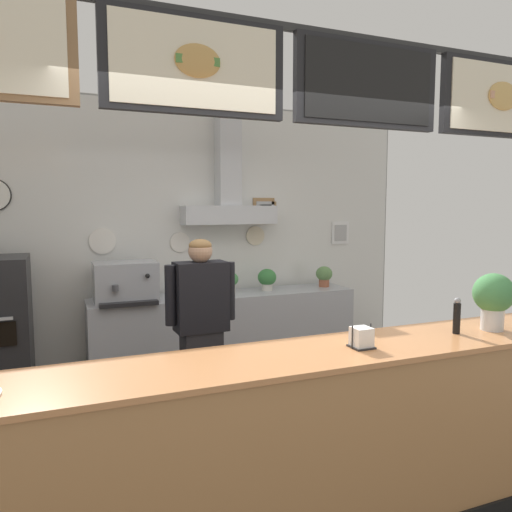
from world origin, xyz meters
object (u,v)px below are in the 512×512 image
(espresso_machine, at_px, (125,282))
(pepper_grinder, at_px, (457,316))
(potted_basil, at_px, (231,281))
(potted_thyme, at_px, (267,278))
(basil_vase, at_px, (493,298))
(shop_worker, at_px, (201,336))
(potted_sage, at_px, (324,275))
(napkin_holder, at_px, (361,338))

(espresso_machine, bearing_deg, pepper_grinder, -55.95)
(potted_basil, distance_m, potted_thyme, 0.42)
(potted_basil, distance_m, basil_vase, 2.72)
(basil_vase, bearing_deg, shop_worker, 141.06)
(shop_worker, height_order, espresso_machine, shop_worker)
(potted_sage, height_order, napkin_holder, napkin_holder)
(potted_thyme, distance_m, pepper_grinder, 2.57)
(potted_basil, xyz_separation_m, potted_thyme, (0.42, 0.01, 0.00))
(shop_worker, height_order, pepper_grinder, shop_worker)
(shop_worker, xyz_separation_m, pepper_grinder, (1.29, -1.25, 0.31))
(potted_sage, distance_m, napkin_holder, 2.88)
(shop_worker, xyz_separation_m, potted_basil, (0.69, 1.30, 0.20))
(espresso_machine, relative_size, potted_thyme, 2.47)
(napkin_holder, height_order, pepper_grinder, pepper_grinder)
(basil_vase, relative_size, pepper_grinder, 1.62)
(espresso_machine, bearing_deg, napkin_holder, -69.08)
(shop_worker, bearing_deg, potted_thyme, -132.62)
(pepper_grinder, bearing_deg, basil_vase, -3.26)
(potted_sage, relative_size, potted_thyme, 0.98)
(pepper_grinder, bearing_deg, espresso_machine, 124.05)
(potted_thyme, xyz_separation_m, napkin_holder, (-0.55, -2.60, 0.05))
(potted_sage, xyz_separation_m, potted_thyme, (-0.71, 0.01, 0.00))
(shop_worker, xyz_separation_m, napkin_holder, (0.57, -1.29, 0.25))
(potted_thyme, bearing_deg, basil_vase, -79.92)
(potted_basil, relative_size, basil_vase, 0.61)
(potted_thyme, distance_m, napkin_holder, 2.66)
(potted_thyme, height_order, napkin_holder, napkin_holder)
(napkin_holder, xyz_separation_m, pepper_grinder, (0.72, 0.04, 0.06))
(shop_worker, relative_size, potted_thyme, 6.71)
(potted_sage, bearing_deg, basil_vase, -95.63)
(espresso_machine, bearing_deg, shop_worker, -72.12)
(shop_worker, bearing_deg, napkin_holder, 111.51)
(potted_basil, height_order, pepper_grinder, pepper_grinder)
(espresso_machine, relative_size, basil_vase, 1.62)
(basil_vase, bearing_deg, napkin_holder, -178.90)
(potted_basil, relative_size, potted_thyme, 0.93)
(basil_vase, bearing_deg, pepper_grinder, 176.74)
(espresso_machine, xyz_separation_m, napkin_holder, (0.97, -2.55, -0.00))
(potted_sage, xyz_separation_m, basil_vase, (-0.25, -2.57, 0.21))
(potted_sage, height_order, pepper_grinder, pepper_grinder)
(basil_vase, bearing_deg, espresso_machine, 128.04)
(espresso_machine, height_order, potted_thyme, espresso_machine)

